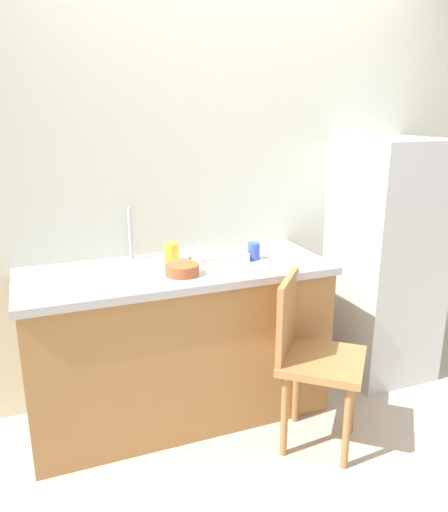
{
  "coord_description": "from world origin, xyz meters",
  "views": [
    {
      "loc": [
        -1.12,
        -1.79,
        1.68
      ],
      "look_at": [
        -0.17,
        0.6,
        0.92
      ],
      "focal_mm": 35.48,
      "sensor_mm": 36.0,
      "label": 1
    }
  ],
  "objects_px": {
    "cup_yellow": "(171,252)",
    "cup_blue": "(254,251)",
    "terracotta_bowl": "(182,269)",
    "refrigerator": "(385,260)",
    "chair": "(310,354)",
    "dish_tray": "(219,256)"
  },
  "relations": [
    {
      "from": "refrigerator",
      "to": "dish_tray",
      "type": "height_order",
      "value": "refrigerator"
    },
    {
      "from": "cup_yellow",
      "to": "cup_blue",
      "type": "distance_m",
      "value": 0.45
    },
    {
      "from": "chair",
      "to": "dish_tray",
      "type": "height_order",
      "value": "dish_tray"
    },
    {
      "from": "chair",
      "to": "cup_blue",
      "type": "distance_m",
      "value": 0.64
    },
    {
      "from": "cup_yellow",
      "to": "refrigerator",
      "type": "bearing_deg",
      "value": -4.2
    },
    {
      "from": "cup_blue",
      "to": "cup_yellow",
      "type": "bearing_deg",
      "value": 164.42
    },
    {
      "from": "chair",
      "to": "dish_tray",
      "type": "bearing_deg",
      "value": 68.19
    },
    {
      "from": "terracotta_bowl",
      "to": "cup_yellow",
      "type": "distance_m",
      "value": 0.24
    },
    {
      "from": "terracotta_bowl",
      "to": "cup_blue",
      "type": "bearing_deg",
      "value": 14.43
    },
    {
      "from": "chair",
      "to": "terracotta_bowl",
      "type": "height_order",
      "value": "terracotta_bowl"
    },
    {
      "from": "refrigerator",
      "to": "cup_blue",
      "type": "xyz_separation_m",
      "value": [
        -0.92,
        -0.02,
        0.16
      ]
    },
    {
      "from": "terracotta_bowl",
      "to": "chair",
      "type": "bearing_deg",
      "value": -33.84
    },
    {
      "from": "dish_tray",
      "to": "terracotta_bowl",
      "type": "height_order",
      "value": "terracotta_bowl"
    },
    {
      "from": "dish_tray",
      "to": "cup_yellow",
      "type": "relative_size",
      "value": 2.69
    },
    {
      "from": "chair",
      "to": "cup_blue",
      "type": "xyz_separation_m",
      "value": [
        -0.1,
        0.48,
        0.41
      ]
    },
    {
      "from": "refrigerator",
      "to": "cup_blue",
      "type": "distance_m",
      "value": 0.93
    },
    {
      "from": "terracotta_bowl",
      "to": "cup_blue",
      "type": "xyz_separation_m",
      "value": [
        0.45,
        0.11,
        0.02
      ]
    },
    {
      "from": "chair",
      "to": "cup_yellow",
      "type": "distance_m",
      "value": 0.91
    },
    {
      "from": "refrigerator",
      "to": "dish_tray",
      "type": "bearing_deg",
      "value": 178.48
    },
    {
      "from": "refrigerator",
      "to": "chair",
      "type": "distance_m",
      "value": 1.0
    },
    {
      "from": "chair",
      "to": "dish_tray",
      "type": "xyz_separation_m",
      "value": [
        -0.28,
        0.53,
        0.39
      ]
    },
    {
      "from": "cup_yellow",
      "to": "cup_blue",
      "type": "height_order",
      "value": "cup_yellow"
    }
  ]
}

